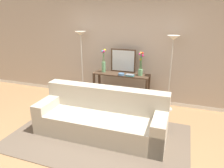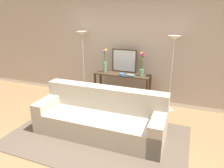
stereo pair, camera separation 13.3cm
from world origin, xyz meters
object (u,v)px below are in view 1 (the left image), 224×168
at_px(vase_short_flowers, 141,67).
at_px(book_stack, 130,75).
at_px(console_table, 121,83).
at_px(vase_tall_flowers, 104,63).
at_px(floor_lamp_right, 172,53).
at_px(book_row_under_console, 106,100).
at_px(floor_lamp_left, 81,47).
at_px(couch, 102,118).
at_px(fruit_bowl, 121,74).
at_px(wall_mirror, 123,61).

xyz_separation_m(vase_short_flowers, book_stack, (-0.23, -0.13, -0.19)).
bearing_deg(console_table, vase_tall_flowers, 179.09).
bearing_deg(floor_lamp_right, book_row_under_console, -176.99).
relative_size(console_table, floor_lamp_left, 0.77).
xyz_separation_m(book_stack, book_row_under_console, (-0.64, 0.11, -0.78)).
height_order(vase_tall_flowers, vase_short_flowers, vase_tall_flowers).
relative_size(floor_lamp_left, book_row_under_console, 5.37).
distance_m(couch, console_table, 1.45).
bearing_deg(fruit_bowl, couch, -89.56).
distance_m(console_table, vase_short_flowers, 0.66).
xyz_separation_m(console_table, fruit_bowl, (0.04, -0.13, 0.27)).
xyz_separation_m(vase_short_flowers, book_row_under_console, (-0.87, -0.02, -0.98)).
bearing_deg(vase_tall_flowers, book_stack, -9.29).
relative_size(vase_tall_flowers, book_stack, 2.83).
bearing_deg(vase_short_flowers, book_row_under_console, -178.43).
bearing_deg(book_row_under_console, vase_tall_flowers, 173.80).
bearing_deg(floor_lamp_right, console_table, -175.95).
bearing_deg(couch, wall_mirror, 92.08).
bearing_deg(wall_mirror, book_row_under_console, -157.24).
height_order(wall_mirror, vase_tall_flowers, same).
height_order(console_table, floor_lamp_left, floor_lamp_left).
distance_m(console_table, book_stack, 0.38).
relative_size(floor_lamp_right, book_stack, 8.63).
xyz_separation_m(console_table, vase_tall_flowers, (-0.47, 0.01, 0.47)).
bearing_deg(book_stack, vase_tall_flowers, 170.71).
distance_m(vase_short_flowers, book_row_under_console, 1.31).
distance_m(console_table, wall_mirror, 0.56).
distance_m(vase_tall_flowers, book_row_under_console, 0.99).
bearing_deg(couch, fruit_bowl, 90.44).
distance_m(vase_tall_flowers, fruit_bowl, 0.56).
height_order(couch, floor_lamp_left, floor_lamp_left).
height_order(console_table, book_row_under_console, console_table).
xyz_separation_m(floor_lamp_right, vase_short_flowers, (-0.68, -0.06, -0.37)).
distance_m(floor_lamp_right, wall_mirror, 1.20).
height_order(console_table, wall_mirror, wall_mirror).
height_order(wall_mirror, fruit_bowl, wall_mirror).
height_order(floor_lamp_left, floor_lamp_right, floor_lamp_left).
height_order(floor_lamp_right, book_row_under_console, floor_lamp_right).
distance_m(floor_lamp_left, book_stack, 1.50).
bearing_deg(fruit_bowl, console_table, 107.10).
bearing_deg(fruit_bowl, floor_lamp_right, 10.58).
relative_size(couch, vase_short_flowers, 4.35).
distance_m(wall_mirror, book_row_under_console, 1.14).
height_order(vase_tall_flowers, book_row_under_console, vase_tall_flowers).
xyz_separation_m(floor_lamp_left, book_stack, (1.37, -0.19, -0.58)).
bearing_deg(couch, floor_lamp_left, 127.88).
height_order(console_table, floor_lamp_right, floor_lamp_right).
height_order(couch, floor_lamp_right, floor_lamp_right).
xyz_separation_m(couch, book_row_under_console, (-0.45, 1.42, -0.26)).
bearing_deg(fruit_bowl, vase_tall_flowers, 165.24).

